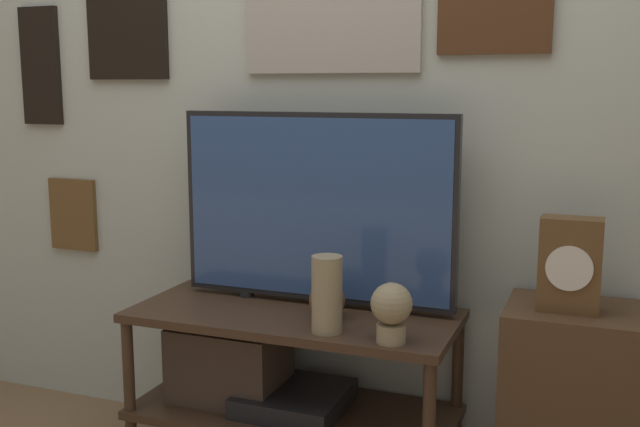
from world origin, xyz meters
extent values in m
cube|color=beige|center=(0.00, 0.59, 1.35)|extent=(6.40, 0.06, 2.70)
cube|color=brown|center=(-1.13, 0.55, 0.82)|extent=(0.23, 0.02, 0.31)
cube|color=beige|center=(-1.13, 0.55, 0.82)|extent=(0.19, 0.01, 0.27)
cube|color=black|center=(-1.26, 0.55, 1.45)|extent=(0.19, 0.02, 0.48)
cube|color=#BCB299|center=(-1.26, 0.55, 1.45)|extent=(0.15, 0.01, 0.45)
cube|color=black|center=(-0.82, 0.55, 1.59)|extent=(0.36, 0.02, 0.39)
cube|color=#2D2D33|center=(-0.82, 0.55, 1.59)|extent=(0.33, 0.01, 0.36)
cube|color=#422D1E|center=(0.00, 0.29, 0.58)|extent=(1.13, 0.50, 0.03)
cube|color=#422D1E|center=(0.00, 0.29, 0.23)|extent=(1.13, 0.50, 0.03)
cylinder|color=#422D1E|center=(-0.53, 0.07, 0.30)|extent=(0.04, 0.04, 0.59)
cylinder|color=#422D1E|center=(-0.53, 0.51, 0.30)|extent=(0.04, 0.04, 0.59)
cylinder|color=#422D1E|center=(0.53, 0.51, 0.30)|extent=(0.04, 0.04, 0.59)
cube|color=black|center=(0.00, 0.29, 0.28)|extent=(0.36, 0.35, 0.07)
cube|color=#47382D|center=(-0.25, 0.29, 0.38)|extent=(0.39, 0.28, 0.27)
cylinder|color=black|center=(-0.24, 0.41, 0.60)|extent=(0.05, 0.05, 0.02)
cylinder|color=black|center=(0.32, 0.41, 0.60)|extent=(0.05, 0.05, 0.02)
cube|color=black|center=(0.04, 0.41, 0.95)|extent=(1.00, 0.04, 0.66)
cube|color=#33518C|center=(0.04, 0.39, 0.95)|extent=(0.97, 0.01, 0.63)
cylinder|color=tan|center=(0.18, 0.13, 0.72)|extent=(0.10, 0.10, 0.25)
sphere|color=brown|center=(0.13, 0.27, 0.66)|extent=(0.12, 0.12, 0.12)
cylinder|color=tan|center=(0.40, 0.11, 0.62)|extent=(0.09, 0.09, 0.06)
sphere|color=tan|center=(0.40, 0.11, 0.72)|extent=(0.13, 0.13, 0.13)
cube|color=#513823|center=(0.91, 0.37, 0.34)|extent=(0.41, 0.35, 0.69)
cube|color=brown|center=(0.90, 0.34, 0.83)|extent=(0.18, 0.10, 0.29)
cylinder|color=white|center=(0.90, 0.28, 0.83)|extent=(0.14, 0.01, 0.14)
camera|label=1|loc=(0.99, -2.00, 1.36)|focal=42.00mm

